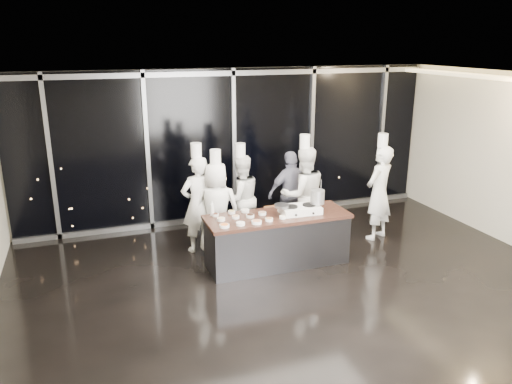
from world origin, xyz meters
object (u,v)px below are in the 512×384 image
chef_far_left (198,203)px  frying_pan (281,206)px  guest (291,193)px  demo_counter (277,239)px  chef_side (379,192)px  chef_center (241,198)px  stove (300,209)px  stock_pot (317,197)px  chef_left (217,207)px  chef_right (303,194)px

chef_far_left → frying_pan: bearing=124.8°
guest → chef_far_left: bearing=2.7°
demo_counter → chef_side: (2.29, 0.46, 0.49)m
chef_center → guest: (1.05, 0.01, -0.01)m
stove → stock_pot: (0.32, -0.01, 0.20)m
stove → chef_far_left: chef_far_left is taller
chef_center → guest: chef_center is taller
frying_pan → guest: (0.75, 1.29, -0.22)m
frying_pan → chef_left: 1.27m
chef_side → demo_counter: bearing=-14.2°
chef_center → demo_counter: bearing=90.4°
frying_pan → demo_counter: bearing=170.0°
chef_far_left → chef_left: 0.35m
frying_pan → chef_far_left: (-1.19, 1.06, -0.15)m
frying_pan → chef_left: size_ratio=0.24×
stove → frying_pan: bearing=179.9°
chef_center → chef_right: chef_right is taller
guest → chef_right: bearing=92.5°
chef_left → guest: (1.64, 0.42, -0.01)m
guest → chef_side: 1.70m
chef_far_left → stove: bearing=131.4°
stove → chef_right: bearing=64.6°
chef_left → chef_right: size_ratio=0.92×
frying_pan → stock_pot: bearing=0.3°
chef_left → frying_pan: bearing=153.4°
stove → guest: (0.40, 1.31, -0.12)m
chef_right → stock_pot: bearing=82.3°
frying_pan → guest: guest is taller
frying_pan → stock_pot: (0.66, -0.03, 0.10)m
demo_counter → chef_left: bearing=134.0°
demo_counter → chef_far_left: chef_far_left is taller
demo_counter → frying_pan: 0.61m
demo_counter → chef_center: chef_center is taller
chef_right → chef_center: bearing=-20.7°
stock_pot → guest: 1.36m
frying_pan → chef_right: 1.17m
chef_left → chef_far_left: bearing=-12.9°
chef_center → chef_side: chef_side is taller
chef_far_left → chef_right: bearing=160.1°
chef_far_left → chef_left: bearing=135.5°
stock_pot → chef_center: size_ratio=0.13×
stove → chef_left: size_ratio=0.36×
stove → chef_right: size_ratio=0.33×
demo_counter → stove: 0.65m
chef_far_left → chef_right: 2.00m
chef_side → chef_far_left: bearing=-35.3°
chef_left → guest: size_ratio=1.14×
stove → stock_pot: stock_pot is taller
stove → chef_right: 0.97m
chef_left → chef_right: bearing=-163.5°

